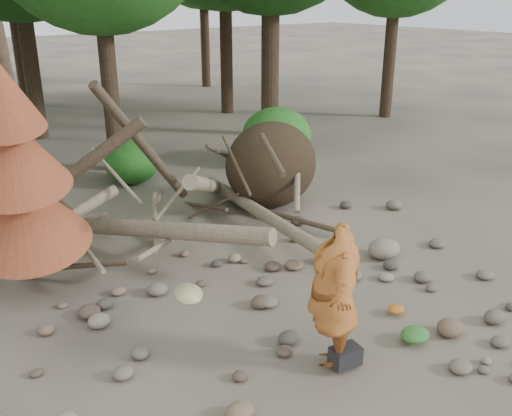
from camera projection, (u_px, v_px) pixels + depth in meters
ground at (316, 321)px, 8.70m from camera, size 120.00×120.00×0.00m
deadfall_pile at (253, 172)px, 12.64m from camera, size 8.55×5.24×3.30m
dead_conifer at (19, 174)px, 8.66m from camera, size 2.06×2.16×4.35m
bush_mid at (132, 162)px, 14.72m from camera, size 1.40×1.40×1.12m
bush_right at (277, 135)px, 16.43m from camera, size 2.00×2.00×1.60m
frisbee_thrower at (333, 297)px, 7.28m from camera, size 3.38×2.16×1.96m
backpack at (345, 360)px, 7.58m from camera, size 0.43×0.32×0.26m
cloth_green at (415, 338)px, 8.15m from camera, size 0.45×0.37×0.17m
cloth_orange at (396, 312)px, 8.86m from camera, size 0.29×0.24×0.11m
boulder_front_right at (450, 328)px, 8.32m from camera, size 0.41×0.37×0.25m
boulder_mid_right at (384, 249)px, 10.70m from camera, size 0.62×0.56×0.37m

